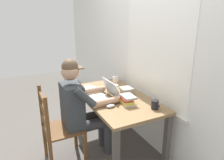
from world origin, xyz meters
TOP-DOWN VIEW (x-y plane):
  - ground_plane at (0.00, 0.00)m, footprint 8.00×8.00m
  - back_wall at (0.00, 0.45)m, footprint 6.00×0.08m
  - desk at (0.00, 0.00)m, footprint 1.32×0.73m
  - seated_person at (-0.01, -0.44)m, footprint 0.50×0.60m
  - wooden_chair at (-0.01, -0.72)m, footprint 0.42×0.42m
  - laptop at (0.00, -0.16)m, footprint 0.33×0.31m
  - computer_mouse at (0.25, -0.19)m, footprint 0.06×0.10m
  - coffee_mug_white at (-0.15, 0.07)m, footprint 0.13×0.09m
  - coffee_mug_dark at (0.49, 0.21)m, footprint 0.12×0.08m
  - coffee_mug_spare at (-0.49, 0.25)m, footprint 0.12×0.08m
  - book_stack_main at (0.26, 0.01)m, footprint 0.21×0.15m
  - book_stack_side at (-0.01, 0.17)m, footprint 0.18×0.16m
  - paper_pile_near_laptop at (-0.42, -0.17)m, footprint 0.25×0.22m
  - landscape_photo_print at (-0.40, -0.20)m, footprint 0.15×0.12m

SIDE VIEW (x-z plane):
  - ground_plane at x=0.00m, z-range 0.00..0.00m
  - wooden_chair at x=-0.01m, z-range -0.01..0.91m
  - desk at x=0.00m, z-range 0.26..0.96m
  - seated_person at x=-0.01m, z-range 0.06..1.28m
  - landscape_photo_print at x=-0.40m, z-range 0.70..0.70m
  - paper_pile_near_laptop at x=-0.42m, z-range 0.70..0.71m
  - computer_mouse at x=0.25m, z-range 0.70..0.74m
  - book_stack_side at x=-0.01m, z-range 0.70..0.79m
  - coffee_mug_spare at x=-0.49m, z-range 0.70..0.79m
  - coffee_mug_white at x=-0.15m, z-range 0.70..0.79m
  - coffee_mug_dark at x=0.49m, z-range 0.70..0.80m
  - book_stack_main at x=0.26m, z-range 0.70..0.81m
  - laptop at x=0.00m, z-range 0.64..0.87m
  - back_wall at x=0.00m, z-range 0.00..2.60m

